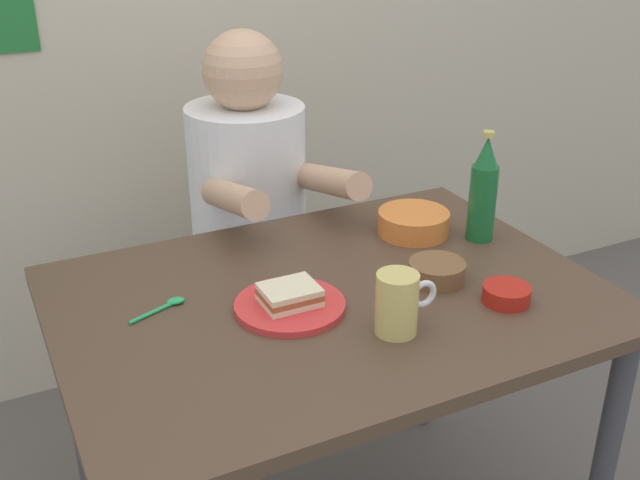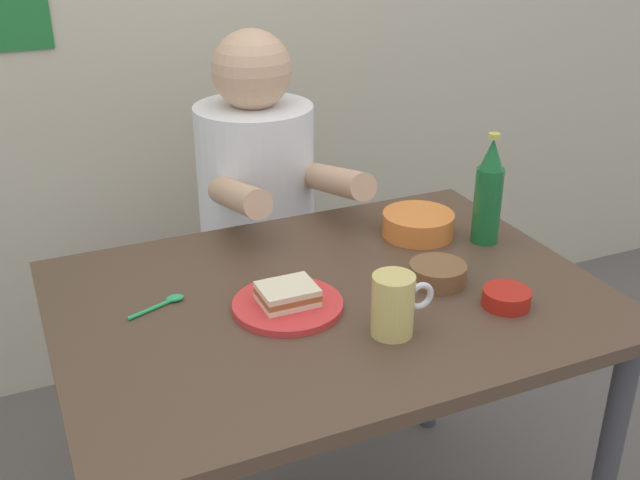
% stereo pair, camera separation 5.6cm
% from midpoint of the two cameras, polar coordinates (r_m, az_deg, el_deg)
% --- Properties ---
extents(dining_table, '(1.10, 0.80, 0.74)m').
position_cam_midpoint_polar(dining_table, '(1.60, -0.22, -6.99)').
color(dining_table, '#4C3828').
rests_on(dining_table, ground).
extents(stool, '(0.34, 0.34, 0.45)m').
position_cam_midpoint_polar(stool, '(2.27, -5.77, -5.34)').
color(stool, '#4C4C51').
rests_on(stool, ground).
extents(person_seated, '(0.33, 0.56, 0.72)m').
position_cam_midpoint_polar(person_seated, '(2.08, -6.16, 4.45)').
color(person_seated, white).
rests_on(person_seated, stool).
extents(plate_orange, '(0.22, 0.22, 0.01)m').
position_cam_midpoint_polar(plate_orange, '(1.50, -3.37, -4.98)').
color(plate_orange, red).
rests_on(plate_orange, dining_table).
extents(sandwich, '(0.11, 0.09, 0.04)m').
position_cam_midpoint_polar(sandwich, '(1.48, -3.39, -4.14)').
color(sandwich, beige).
rests_on(sandwich, plate_orange).
extents(beer_mug, '(0.13, 0.08, 0.12)m').
position_cam_midpoint_polar(beer_mug, '(1.40, 4.75, -4.78)').
color(beer_mug, '#D1BC66').
rests_on(beer_mug, dining_table).
extents(beer_bottle, '(0.06, 0.06, 0.26)m').
position_cam_midpoint_polar(beer_bottle, '(1.78, 11.33, 3.60)').
color(beer_bottle, '#19602D').
rests_on(beer_bottle, dining_table).
extents(condiment_bowl_brown, '(0.12, 0.12, 0.04)m').
position_cam_midpoint_polar(condiment_bowl_brown, '(1.60, 7.81, -2.29)').
color(condiment_bowl_brown, brown).
rests_on(condiment_bowl_brown, dining_table).
extents(soup_bowl_orange, '(0.17, 0.17, 0.05)m').
position_cam_midpoint_polar(soup_bowl_orange, '(1.81, 6.18, 1.39)').
color(soup_bowl_orange, orange).
rests_on(soup_bowl_orange, dining_table).
extents(sambal_bowl_red, '(0.10, 0.10, 0.03)m').
position_cam_midpoint_polar(sambal_bowl_red, '(1.55, 12.88, -3.95)').
color(sambal_bowl_red, '#B21E14').
rests_on(sambal_bowl_red, dining_table).
extents(spoon, '(0.12, 0.06, 0.01)m').
position_cam_midpoint_polar(spoon, '(1.53, -12.53, -4.84)').
color(spoon, '#26A559').
rests_on(spoon, dining_table).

